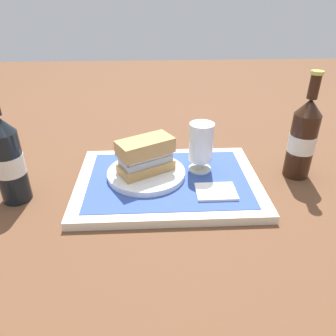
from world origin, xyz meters
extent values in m
plane|color=brown|center=(0.00, 0.00, 0.00)|extent=(3.00, 3.00, 0.00)
cube|color=beige|center=(0.00, 0.00, 0.01)|extent=(0.44, 0.32, 0.02)
cube|color=#2D4793|center=(0.00, 0.00, 0.02)|extent=(0.38, 0.27, 0.00)
cylinder|color=white|center=(-0.05, 0.01, 0.03)|extent=(0.19, 0.19, 0.01)
cube|color=tan|center=(-0.05, 0.01, 0.05)|extent=(0.14, 0.12, 0.02)
cube|color=#9EA3A8|center=(-0.05, 0.01, 0.07)|extent=(0.13, 0.11, 0.02)
cube|color=silver|center=(-0.05, 0.01, 0.08)|extent=(0.12, 0.10, 0.01)
sphere|color=#47932D|center=(-0.01, 0.04, 0.09)|extent=(0.04, 0.04, 0.04)
cube|color=tan|center=(-0.05, 0.01, 0.10)|extent=(0.14, 0.12, 0.04)
cylinder|color=silver|center=(0.08, 0.04, 0.02)|extent=(0.06, 0.06, 0.01)
cylinder|color=silver|center=(0.08, 0.04, 0.04)|extent=(0.01, 0.01, 0.02)
cylinder|color=silver|center=(0.08, 0.04, 0.10)|extent=(0.06, 0.06, 0.09)
cylinder|color=gold|center=(0.08, 0.04, 0.08)|extent=(0.06, 0.06, 0.07)
cylinder|color=white|center=(0.08, 0.04, 0.12)|extent=(0.05, 0.05, 0.01)
cube|color=white|center=(0.10, -0.07, 0.02)|extent=(0.09, 0.07, 0.01)
cylinder|color=black|center=(0.33, 0.04, 0.08)|extent=(0.06, 0.06, 0.17)
cylinder|color=silver|center=(0.33, 0.04, 0.09)|extent=(0.07, 0.07, 0.05)
cone|color=black|center=(0.33, 0.04, 0.18)|extent=(0.06, 0.06, 0.04)
cylinder|color=black|center=(0.33, 0.04, 0.23)|extent=(0.02, 0.02, 0.05)
cylinder|color=#BFB74C|center=(0.33, 0.04, 0.26)|extent=(0.03, 0.03, 0.01)
cylinder|color=black|center=(-0.35, -0.04, 0.08)|extent=(0.06, 0.06, 0.17)
cylinder|color=silver|center=(-0.35, -0.04, 0.09)|extent=(0.07, 0.07, 0.05)
camera|label=1|loc=(-0.03, -0.68, 0.43)|focal=34.90mm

